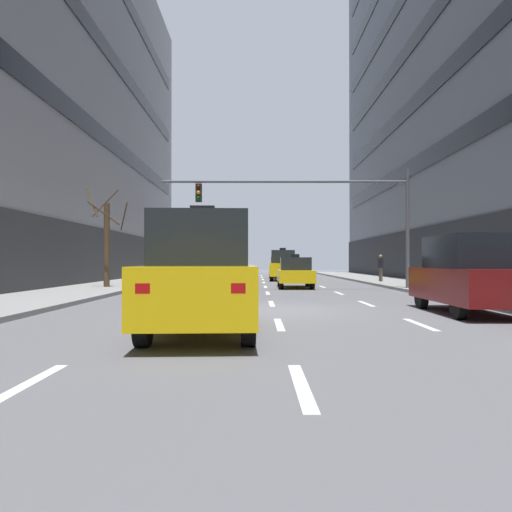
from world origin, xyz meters
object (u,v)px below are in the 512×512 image
taxi_driving_2 (281,267)px  street_tree_0 (165,245)px  taxi_driving_3 (202,275)px  taxi_driving_0 (295,273)px  street_tree_1 (106,241)px  pedestrian_0 (380,266)px  car_parked_1 (467,275)px  street_tree_2 (171,246)px  traffic_signal_0 (323,204)px  taxi_driving_1 (282,265)px

taxi_driving_2 → street_tree_0: size_ratio=0.92×
street_tree_0 → taxi_driving_3: bearing=-77.8°
taxi_driving_0 → street_tree_0: street_tree_0 is taller
street_tree_1 → pedestrian_0: size_ratio=3.00×
car_parked_1 → street_tree_1: street_tree_1 is taller
taxi_driving_2 → street_tree_2: (-9.21, 1.29, 1.80)m
taxi_driving_0 → car_parked_1: car_parked_1 is taller
traffic_signal_0 → street_tree_2: 20.92m
taxi_driving_2 → pedestrian_0: bearing=-60.6°
taxi_driving_1 → street_tree_1: size_ratio=0.91×
car_parked_1 → traffic_signal_0: size_ratio=0.37×
taxi_driving_1 → pedestrian_0: bearing=-39.4°
taxi_driving_3 → taxi_driving_1: bearing=83.2°
taxi_driving_0 → traffic_signal_0: size_ratio=0.37×
taxi_driving_3 → street_tree_1: bearing=114.2°
traffic_signal_0 → pedestrian_0: traffic_signal_0 is taller
taxi_driving_1 → car_parked_1: (3.64, -21.12, -0.04)m
taxi_driving_1 → car_parked_1: taxi_driving_1 is taller
car_parked_1 → taxi_driving_1: bearing=99.8°
taxi_driving_3 → car_parked_1: 7.37m
street_tree_1 → car_parked_1: bearing=-39.1°
street_tree_2 → taxi_driving_0: bearing=-59.6°
car_parked_1 → pedestrian_0: size_ratio=2.61×
traffic_signal_0 → street_tree_0: bearing=123.3°
car_parked_1 → street_tree_0: 28.12m
taxi_driving_0 → car_parked_1: 12.45m
taxi_driving_1 → street_tree_2: street_tree_2 is taller
taxi_driving_1 → taxi_driving_2: (0.16, 5.15, -0.21)m
street_tree_1 → pedestrian_0: bearing=22.5°
taxi_driving_1 → traffic_signal_0: (1.20, -11.74, 2.96)m
street_tree_2 → pedestrian_0: (14.76, -11.12, -1.57)m
traffic_signal_0 → street_tree_2: bearing=119.4°
taxi_driving_0 → street_tree_2: (-9.17, 15.62, 1.88)m
taxi_driving_2 → pedestrian_0: size_ratio=2.84×
car_parked_1 → pedestrian_0: 16.57m
street_tree_2 → taxi_driving_1: bearing=-35.4°
pedestrian_0 → taxi_driving_3: bearing=-113.5°
car_parked_1 → street_tree_1: 16.41m
taxi_driving_2 → taxi_driving_0: bearing=-90.2°
traffic_signal_0 → street_tree_2: size_ratio=2.35×
taxi_driving_1 → street_tree_0: size_ratio=0.89×
street_tree_1 → pedestrian_0: (14.77, 6.13, -1.25)m
car_parked_1 → street_tree_0: (-12.71, 25.02, 1.65)m
taxi_driving_1 → taxi_driving_3: 24.66m
taxi_driving_0 → pedestrian_0: bearing=38.8°
taxi_driving_2 → car_parked_1: car_parked_1 is taller
street_tree_1 → taxi_driving_3: bearing=-65.8°
taxi_driving_2 → car_parked_1: bearing=-82.5°
taxi_driving_1 → pedestrian_0: (5.71, -4.68, 0.02)m
taxi_driving_0 → pedestrian_0: size_ratio=2.57×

